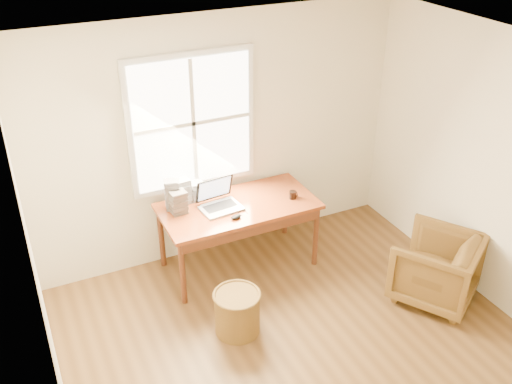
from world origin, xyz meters
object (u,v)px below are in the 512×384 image
(laptop, at_px, (221,195))
(coffee_mug, at_px, (293,195))
(wicker_stool, at_px, (237,313))
(armchair, at_px, (436,268))
(desk, at_px, (238,206))
(cd_stack_a, at_px, (183,191))

(laptop, distance_m, coffee_mug, 0.77)
(wicker_stool, distance_m, coffee_mug, 1.40)
(laptop, height_order, coffee_mug, laptop)
(armchair, height_order, wicker_stool, armchair)
(coffee_mug, bearing_deg, armchair, -47.27)
(armchair, xyz_separation_m, wicker_stool, (-1.95, 0.38, -0.14))
(desk, distance_m, wicker_stool, 1.14)
(desk, bearing_deg, coffee_mug, -12.78)
(wicker_stool, xyz_separation_m, laptop, (0.24, 0.91, 0.71))
(wicker_stool, height_order, coffee_mug, coffee_mug)
(armchair, bearing_deg, desk, -72.84)
(desk, distance_m, cd_stack_a, 0.58)
(armchair, distance_m, cd_stack_a, 2.61)
(desk, relative_size, coffee_mug, 19.27)
(armchair, xyz_separation_m, laptop, (-1.71, 1.29, 0.57))
(desk, height_order, laptop, laptop)
(laptop, xyz_separation_m, cd_stack_a, (-0.30, 0.28, -0.03))
(coffee_mug, xyz_separation_m, cd_stack_a, (-1.05, 0.40, 0.09))
(wicker_stool, distance_m, laptop, 1.18)
(armchair, distance_m, coffee_mug, 1.58)
(desk, relative_size, cd_stack_a, 5.93)
(coffee_mug, bearing_deg, desk, 170.85)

